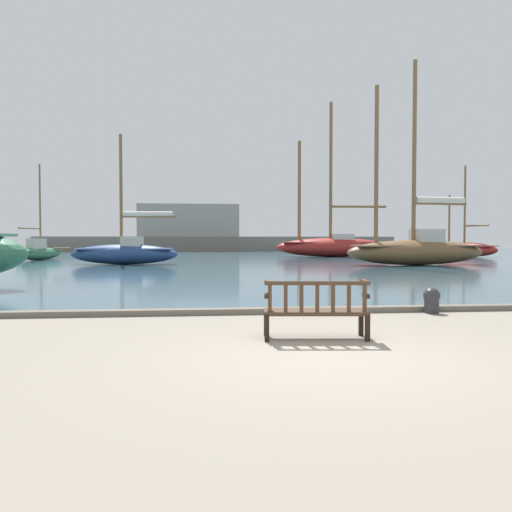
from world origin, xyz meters
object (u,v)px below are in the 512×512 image
Objects in this scene: sailboat_mid_port at (39,252)px; sailboat_nearest_port at (333,245)px; park_bench at (316,309)px; sailboat_outer_starboard at (466,248)px; sailboat_distant_harbor at (125,252)px; sailboat_outer_port at (417,248)px; mooring_bollard at (432,300)px.

sailboat_nearest_port reaches higher than sailboat_mid_port.
park_bench is 0.21× the size of sailboat_outer_starboard.
sailboat_nearest_port is (15.45, 11.16, 0.29)m from sailboat_distant_harbor.
sailboat_nearest_port is (22.54, 4.19, 0.45)m from sailboat_mid_port.
sailboat_outer_starboard is at bearing 52.43° from sailboat_outer_port.
park_bench is 22.39m from sailboat_outer_port.
sailboat_nearest_port is (-11.40, 0.61, 0.34)m from sailboat_outer_starboard.
park_bench is at bearing -141.20° from mooring_bollard.
sailboat_outer_starboard is at bearing 6.01° from sailboat_mid_port.
sailboat_outer_starboard reaches higher than sailboat_mid_port.
sailboat_mid_port is (-33.94, -3.58, -0.11)m from sailboat_outer_starboard.
sailboat_outer_starboard reaches higher than park_bench.
sailboat_outer_starboard is at bearing 21.45° from sailboat_distant_harbor.
mooring_bollard is at bearing -64.66° from sailboat_distant_harbor.
sailboat_distant_harbor is at bearing -144.15° from sailboat_nearest_port.
park_bench is 32.34m from sailboat_mid_port.
sailboat_distant_harbor is (-16.77, 2.55, -0.26)m from sailboat_outer_port.
mooring_bollard is (-17.39, -30.52, -0.49)m from sailboat_outer_starboard.
sailboat_distant_harbor is 0.59× the size of sailboat_nearest_port.
sailboat_outer_port is 0.90× the size of sailboat_nearest_port.
sailboat_nearest_port reaches higher than sailboat_outer_port.
sailboat_outer_starboard is 28.85m from sailboat_distant_harbor.
sailboat_distant_harbor reaches higher than mooring_bollard.
sailboat_distant_harbor is 14.09× the size of mooring_bollard.
sailboat_outer_port is 1.69× the size of sailboat_mid_port.
sailboat_nearest_port is at bearing 10.53° from sailboat_mid_port.
sailboat_nearest_port is 23.90× the size of mooring_bollard.
park_bench is at bearing -117.52° from sailboat_outer_port.
sailboat_outer_starboard is 16.53m from sailboat_outer_port.
mooring_bollard is (-7.31, -17.42, -0.79)m from sailboat_outer_port.
sailboat_nearest_port is at bearing 95.52° from sailboat_outer_port.
mooring_bollard is at bearing -119.68° from sailboat_outer_starboard.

